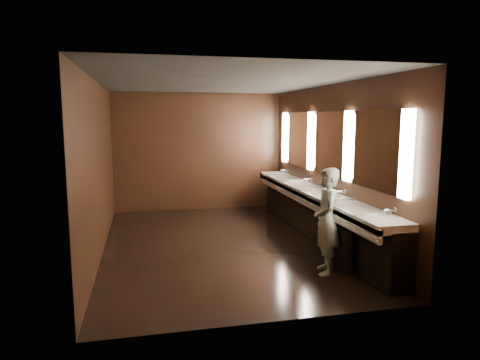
% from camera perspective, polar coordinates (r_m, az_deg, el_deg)
% --- Properties ---
extents(floor, '(6.00, 6.00, 0.00)m').
position_cam_1_polar(floor, '(7.65, -2.53, -8.50)').
color(floor, black).
rests_on(floor, ground).
extents(ceiling, '(4.00, 6.00, 0.02)m').
position_cam_1_polar(ceiling, '(7.35, -2.67, 12.89)').
color(ceiling, '#2D2D2B').
rests_on(ceiling, wall_back).
extents(wall_back, '(4.00, 0.02, 2.80)m').
position_cam_1_polar(wall_back, '(10.33, -5.53, 3.76)').
color(wall_back, black).
rests_on(wall_back, floor).
extents(wall_front, '(4.00, 0.02, 2.80)m').
position_cam_1_polar(wall_front, '(4.48, 4.17, -2.15)').
color(wall_front, black).
rests_on(wall_front, floor).
extents(wall_left, '(0.02, 6.00, 2.80)m').
position_cam_1_polar(wall_left, '(7.29, -18.26, 1.50)').
color(wall_left, black).
rests_on(wall_left, floor).
extents(wall_right, '(0.02, 6.00, 2.80)m').
position_cam_1_polar(wall_right, '(7.97, 11.72, 2.28)').
color(wall_right, black).
rests_on(wall_right, floor).
extents(sink_counter, '(0.55, 5.40, 1.01)m').
position_cam_1_polar(sink_counter, '(8.03, 10.18, -4.17)').
color(sink_counter, black).
rests_on(sink_counter, floor).
extents(mirror_band, '(0.06, 5.03, 1.15)m').
position_cam_1_polar(mirror_band, '(7.93, 11.66, 4.80)').
color(mirror_band, white).
rests_on(mirror_band, wall_right).
extents(person, '(0.48, 0.62, 1.52)m').
position_cam_1_polar(person, '(6.20, 11.46, -5.39)').
color(person, '#9CE0E9').
rests_on(person, floor).
extents(trash_bin, '(0.51, 0.51, 0.62)m').
position_cam_1_polar(trash_bin, '(6.55, 13.95, -8.83)').
color(trash_bin, black).
rests_on(trash_bin, floor).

